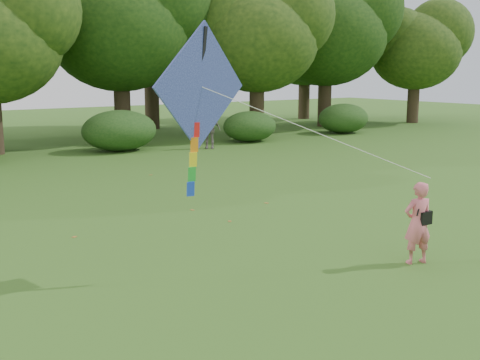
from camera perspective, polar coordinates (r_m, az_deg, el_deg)
ground at (r=11.88m, az=11.13°, el=-7.89°), size 100.00×100.00×0.00m
man_kite_flyer at (r=12.02m, az=16.49°, el=-3.93°), size 0.67×0.54×1.60m
bystander_right at (r=28.40m, az=-2.95°, el=4.82°), size 1.12×1.02×1.83m
crossbody_bag at (r=12.07m, az=16.98°, el=-3.38°), size 0.43×0.20×0.67m
flying_kite at (r=10.53m, az=-3.71°, el=8.56°), size 5.06×2.17×3.03m
tree_line at (r=32.25m, az=-17.55°, el=13.37°), size 54.70×15.30×9.48m
shrub_band at (r=26.59m, az=-18.46°, el=3.79°), size 39.15×3.22×1.88m
fallen_leaves at (r=14.30m, az=1.13°, el=-4.51°), size 10.18×14.47×0.01m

